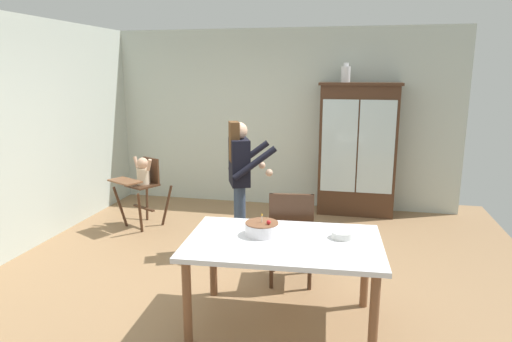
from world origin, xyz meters
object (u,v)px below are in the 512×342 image
(china_cabinet, at_px, (357,149))
(birthday_cake, at_px, (262,229))
(ceramic_vase, at_px, (346,74))
(high_chair_with_toddler, at_px, (143,179))
(adult_person, at_px, (240,172))
(serving_bowl, at_px, (342,235))
(dining_table, at_px, (283,250))
(dining_chair_far_side, at_px, (291,232))

(china_cabinet, relative_size, birthday_cake, 6.85)
(ceramic_vase, bearing_deg, high_chair_with_toddler, -155.37)
(adult_person, bearing_deg, china_cabinet, -58.05)
(ceramic_vase, xyz_separation_m, serving_bowl, (0.09, -3.06, -1.27))
(high_chair_with_toddler, relative_size, dining_table, 0.59)
(high_chair_with_toddler, xyz_separation_m, serving_bowl, (2.68, -1.87, 0.11))
(adult_person, height_order, dining_chair_far_side, adult_person)
(birthday_cake, bearing_deg, ceramic_vase, 79.70)
(high_chair_with_toddler, height_order, serving_bowl, high_chair_with_toddler)
(adult_person, bearing_deg, high_chair_with_toddler, 45.07)
(china_cabinet, distance_m, adult_person, 2.23)
(china_cabinet, xyz_separation_m, dining_chair_far_side, (-0.61, -2.50, -0.41))
(high_chair_with_toddler, relative_size, serving_bowl, 5.28)
(dining_table, bearing_deg, china_cabinet, 79.70)
(dining_table, height_order, dining_chair_far_side, dining_chair_far_side)
(adult_person, distance_m, dining_chair_far_side, 1.05)
(high_chair_with_toddler, distance_m, birthday_cake, 2.81)
(dining_table, distance_m, serving_bowl, 0.50)
(china_cabinet, bearing_deg, dining_chair_far_side, -103.82)
(china_cabinet, xyz_separation_m, dining_table, (-0.58, -3.21, -0.31))
(birthday_cake, bearing_deg, adult_person, 111.58)
(china_cabinet, height_order, birthday_cake, china_cabinet)
(ceramic_vase, distance_m, dining_table, 3.52)
(serving_bowl, bearing_deg, china_cabinet, 87.72)
(dining_table, bearing_deg, dining_chair_far_side, 92.59)
(ceramic_vase, height_order, adult_person, ceramic_vase)
(ceramic_vase, relative_size, serving_bowl, 1.50)
(birthday_cake, distance_m, dining_chair_far_side, 0.68)
(birthday_cake, bearing_deg, high_chair_with_toddler, 136.37)
(dining_table, bearing_deg, serving_bowl, 18.50)
(dining_table, height_order, serving_bowl, serving_bowl)
(high_chair_with_toddler, bearing_deg, serving_bowl, -7.47)
(high_chair_with_toddler, distance_m, dining_chair_far_side, 2.56)
(ceramic_vase, distance_m, dining_chair_far_side, 2.94)
(dining_table, xyz_separation_m, serving_bowl, (0.46, 0.15, 0.12))
(china_cabinet, relative_size, ceramic_vase, 7.10)
(dining_table, bearing_deg, adult_person, 117.06)
(adult_person, relative_size, dining_chair_far_side, 1.59)
(serving_bowl, bearing_deg, high_chair_with_toddler, 145.20)
(ceramic_vase, relative_size, adult_person, 0.18)
(ceramic_vase, height_order, birthday_cake, ceramic_vase)
(china_cabinet, bearing_deg, dining_table, -100.30)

